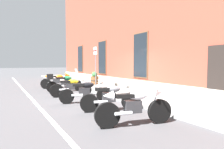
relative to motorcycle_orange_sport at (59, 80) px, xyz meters
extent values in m
plane|color=#38383A|center=(4.19, 1.15, -0.56)|extent=(140.00, 140.00, 0.00)
cube|color=slate|center=(4.19, 2.29, -0.48)|extent=(32.75, 2.29, 0.15)
cube|color=silver|center=(4.19, -2.05, -0.56)|extent=(32.75, 0.12, 0.01)
cube|color=brown|center=(4.19, 6.53, 4.17)|extent=(26.75, 6.18, 9.47)
cube|color=gray|center=(4.19, 3.40, -0.21)|extent=(26.75, 0.10, 0.70)
cube|color=#513823|center=(-4.73, 3.42, 1.54)|extent=(1.22, 0.06, 2.52)
cube|color=black|center=(-4.73, 3.39, 1.54)|extent=(1.10, 0.03, 2.40)
cube|color=#513823|center=(-0.27, 3.42, 1.54)|extent=(1.22, 0.06, 2.52)
cube|color=black|center=(-0.27, 3.39, 1.54)|extent=(1.10, 0.03, 2.40)
cube|color=#513823|center=(4.19, 3.42, 1.54)|extent=(1.22, 0.06, 2.52)
cube|color=black|center=(4.19, 3.39, 1.54)|extent=(1.10, 0.03, 2.40)
cube|color=black|center=(8.65, 3.41, 0.59)|extent=(1.10, 0.08, 2.30)
cylinder|color=black|center=(0.21, 0.61, -0.23)|extent=(0.34, 0.67, 0.67)
cylinder|color=black|center=(-0.27, -0.75, -0.23)|extent=(0.34, 0.67, 0.67)
cylinder|color=silver|center=(0.18, 0.51, 0.02)|extent=(0.17, 0.31, 0.63)
cube|color=#28282B|center=(-0.04, -0.12, -0.05)|extent=(0.35, 0.49, 0.32)
ellipsoid|color=orange|center=(0.01, 0.02, 0.22)|extent=(0.42, 0.58, 0.24)
cube|color=black|center=(-0.12, -0.34, 0.23)|extent=(0.37, 0.53, 0.10)
cylinder|color=silver|center=(0.15, 0.44, 0.39)|extent=(0.60, 0.24, 0.04)
cylinder|color=silver|center=(-0.03, -0.44, -0.18)|extent=(0.24, 0.45, 0.09)
cone|color=orange|center=(0.20, 0.56, 0.29)|extent=(0.45, 0.44, 0.36)
cone|color=orange|center=(-0.26, -0.73, 0.25)|extent=(0.31, 0.33, 0.24)
cylinder|color=black|center=(1.71, 0.73, -0.25)|extent=(0.19, 0.64, 0.63)
cylinder|color=black|center=(1.55, -0.79, -0.25)|extent=(0.19, 0.64, 0.63)
cylinder|color=silver|center=(1.70, 0.63, 0.02)|extent=(0.10, 0.33, 0.66)
cube|color=#28282B|center=(1.62, -0.08, -0.07)|extent=(0.27, 0.46, 0.32)
ellipsoid|color=#195633|center=(1.64, 0.07, 0.23)|extent=(0.31, 0.55, 0.24)
cube|color=black|center=(1.60, -0.31, 0.24)|extent=(0.27, 0.50, 0.10)
cylinder|color=silver|center=(1.69, 0.55, 0.40)|extent=(0.62, 0.10, 0.04)
cylinder|color=silver|center=(1.71, -0.39, -0.20)|extent=(0.14, 0.46, 0.09)
cube|color=#B2BCC6|center=(1.70, 0.61, 0.58)|extent=(0.37, 0.18, 0.40)
cube|color=black|center=(1.54, -0.89, 0.34)|extent=(0.39, 0.36, 0.30)
cylinder|color=black|center=(3.49, 0.38, -0.23)|extent=(0.26, 0.68, 0.67)
cylinder|color=black|center=(3.20, -0.96, -0.23)|extent=(0.26, 0.68, 0.67)
cylinder|color=silver|center=(3.47, 0.29, 0.00)|extent=(0.13, 0.30, 0.60)
cube|color=#28282B|center=(3.33, -0.34, -0.05)|extent=(0.31, 0.48, 0.32)
ellipsoid|color=gold|center=(3.37, -0.19, 0.19)|extent=(0.36, 0.56, 0.24)
cube|color=black|center=(3.28, -0.56, 0.20)|extent=(0.32, 0.52, 0.10)
cylinder|color=silver|center=(3.45, 0.21, 0.36)|extent=(0.61, 0.17, 0.04)
cylinder|color=silver|center=(3.39, -0.65, -0.18)|extent=(0.18, 0.46, 0.09)
sphere|color=silver|center=(3.47, 0.29, 0.29)|extent=(0.18, 0.18, 0.18)
cylinder|color=black|center=(5.26, 0.48, -0.26)|extent=(0.29, 0.62, 0.61)
cylinder|color=black|center=(4.82, -0.99, -0.26)|extent=(0.29, 0.62, 0.61)
cylinder|color=silver|center=(5.23, 0.39, -0.01)|extent=(0.16, 0.31, 0.63)
cube|color=#28282B|center=(5.03, -0.30, -0.08)|extent=(0.34, 0.48, 0.32)
ellipsoid|color=black|center=(5.07, -0.16, 0.19)|extent=(0.40, 0.57, 0.24)
cube|color=black|center=(4.96, -0.52, 0.20)|extent=(0.35, 0.52, 0.10)
cylinder|color=silver|center=(5.21, 0.31, 0.36)|extent=(0.60, 0.21, 0.04)
cylinder|color=silver|center=(5.06, -0.62, -0.21)|extent=(0.22, 0.46, 0.09)
sphere|color=silver|center=(5.23, 0.39, 0.29)|extent=(0.18, 0.18, 0.18)
cylinder|color=black|center=(6.97, 0.62, -0.25)|extent=(0.31, 0.63, 0.62)
cylinder|color=black|center=(6.51, -0.75, -0.25)|extent=(0.31, 0.63, 0.62)
cylinder|color=silver|center=(6.94, 0.52, 0.00)|extent=(0.17, 0.32, 0.63)
cube|color=#28282B|center=(6.73, -0.11, -0.07)|extent=(0.35, 0.49, 0.32)
ellipsoid|color=slate|center=(6.77, 0.03, 0.20)|extent=(0.41, 0.58, 0.24)
cube|color=black|center=(6.65, -0.33, 0.21)|extent=(0.36, 0.53, 0.10)
cylinder|color=silver|center=(6.91, 0.45, 0.37)|extent=(0.60, 0.23, 0.04)
cylinder|color=silver|center=(6.74, -0.44, -0.20)|extent=(0.23, 0.46, 0.09)
sphere|color=silver|center=(6.94, 0.52, 0.30)|extent=(0.18, 0.18, 0.18)
cylinder|color=black|center=(8.54, 0.44, -0.23)|extent=(0.29, 0.68, 0.67)
cylinder|color=black|center=(8.15, -0.99, -0.23)|extent=(0.29, 0.68, 0.67)
cylinder|color=silver|center=(8.52, 0.34, 0.03)|extent=(0.15, 0.32, 0.64)
cube|color=#28282B|center=(8.33, -0.33, -0.05)|extent=(0.33, 0.48, 0.32)
ellipsoid|color=silver|center=(8.37, -0.18, 0.24)|extent=(0.39, 0.57, 0.24)
cube|color=black|center=(8.27, -0.55, 0.25)|extent=(0.34, 0.52, 0.10)
cylinder|color=silver|center=(8.50, 0.26, 0.41)|extent=(0.61, 0.20, 0.04)
cylinder|color=silver|center=(8.37, -0.65, -0.18)|extent=(0.21, 0.46, 0.09)
cone|color=silver|center=(8.53, 0.39, 0.31)|extent=(0.44, 0.42, 0.36)
cone|color=silver|center=(8.16, -0.97, 0.27)|extent=(0.30, 0.31, 0.24)
cylinder|color=#4C4C51|center=(2.22, 1.62, 0.84)|extent=(0.06, 0.06, 2.50)
cube|color=white|center=(2.22, 1.60, 1.84)|extent=(0.36, 0.03, 0.44)
cube|color=red|center=(2.22, 1.58, 1.84)|extent=(0.36, 0.01, 0.08)
cylinder|color=brown|center=(0.17, 2.55, -0.13)|extent=(0.58, 0.58, 0.56)
cylinder|color=black|center=(0.17, 2.55, -0.13)|extent=(0.61, 0.61, 0.04)
sphere|color=#28602D|center=(0.17, 2.55, 0.29)|extent=(0.40, 0.40, 0.40)
camera|label=1|loc=(12.11, -3.27, 1.08)|focal=29.52mm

